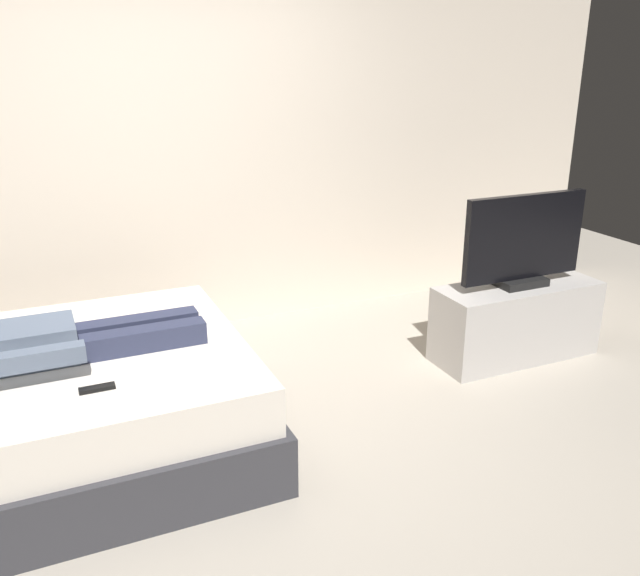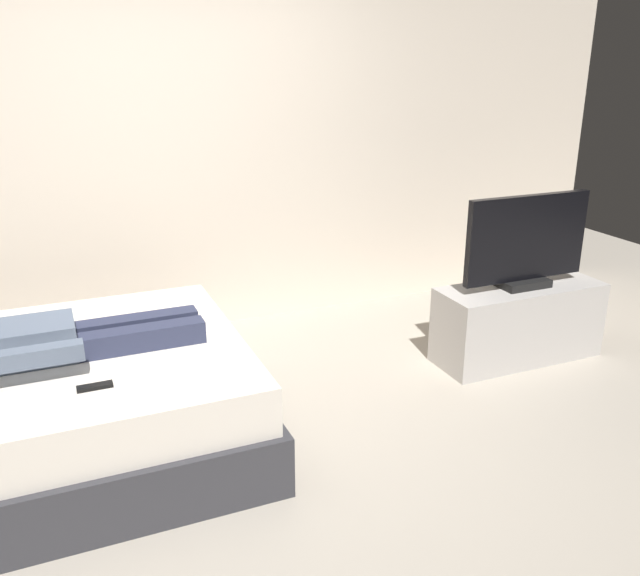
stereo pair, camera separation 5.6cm
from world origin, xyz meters
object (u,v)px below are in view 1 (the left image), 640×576
Objects in this scene: tv_stand at (516,321)px; remote at (97,388)px; bed at (55,409)px; person at (52,343)px; tv at (524,242)px.

remote is at bearing -170.25° from tv_stand.
bed is at bearing -179.49° from tv_stand.
remote reaches higher than tv_stand.
bed reaches higher than tv_stand.
person is 2.83m from tv_stand.
remote is 0.14× the size of tv_stand.
tv_stand is (2.83, 0.03, -0.01)m from bed.
tv_stand is at bearing 0.51° from bed.
bed is 2.18× the size of tv.
tv is at bearing 180.00° from tv_stand.
tv_stand is at bearing 9.75° from remote.
remote is at bearing -69.53° from person.
remote is at bearing -67.32° from bed.
tv_stand is at bearing 0.00° from tv.
remote is at bearing -170.25° from tv.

